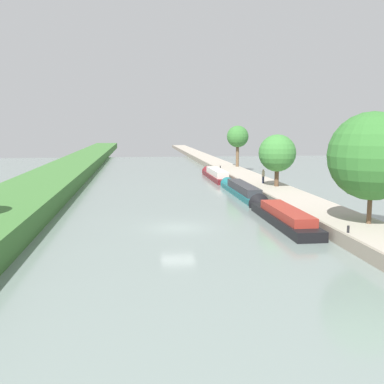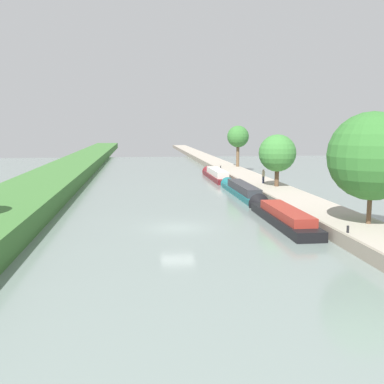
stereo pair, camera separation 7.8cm
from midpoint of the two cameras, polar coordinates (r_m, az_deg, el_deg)
The scene contains 12 objects.
ground_plane at distance 33.70m, azimuth -1.88°, elevation -4.58°, with size 160.00×160.00×0.00m, color slate.
right_towpath at distance 36.68m, azimuth 17.31°, elevation -3.21°, with size 4.28×260.00×0.87m.
stone_quay at distance 35.81m, azimuth 13.99°, elevation -3.31°, with size 0.25×260.00×0.92m.
narrowboat_black at distance 36.39m, azimuth 11.08°, elevation -2.88°, with size 2.09×13.14×1.99m.
narrowboat_teal at distance 50.15m, azimuth 6.15°, elevation 0.29°, with size 1.81×15.19×1.96m.
narrowboat_maroon at distance 65.40m, azimuth 2.96°, elevation 2.23°, with size 1.92×14.61×2.09m.
tree_rightbank_near at distance 32.84m, azimuth 21.87°, elevation 4.25°, with size 6.03×6.03×7.68m.
tree_rightbank_midnear at distance 51.00m, azimuth 10.73°, elevation 4.86°, with size 4.14×4.14×5.80m.
tree_rightbank_midfar at distance 75.56m, azimuth 5.79°, elevation 6.98°, with size 3.59×3.59×6.81m.
person_walking at distance 53.68m, azimuth 8.99°, elevation 2.03°, with size 0.34×0.34×1.66m.
mooring_bollard_near at distance 30.11m, azimuth 19.14°, elevation -4.47°, with size 0.16×0.16×0.45m.
mooring_bollard_far at distance 71.93m, azimuth 3.58°, elevation 3.17°, with size 0.16×0.16×0.45m.
Camera 1 is at (-2.93, -32.72, 7.52)m, focal length 42.02 mm.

